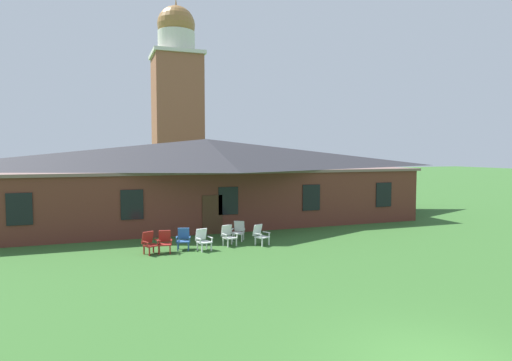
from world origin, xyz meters
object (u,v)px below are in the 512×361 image
Objects in this scene: lawn_chair_by_porch at (150,242)px; lawn_chair_near_door at (165,241)px; lawn_chair_right_end at (228,235)px; lawn_chair_left_end at (183,238)px; lawn_chair_middle at (203,239)px; lawn_chair_far_side at (239,230)px; lawn_chair_under_eave at (260,234)px.

lawn_chair_by_porch and lawn_chair_near_door have the same top height.
lawn_chair_by_porch is 1.00× the size of lawn_chair_right_end.
lawn_chair_left_end is 2.14m from lawn_chair_right_end.
lawn_chair_right_end is at bearing 7.41° from lawn_chair_by_porch.
lawn_chair_left_end is at bearing 13.99° from lawn_chair_by_porch.
lawn_chair_by_porch is 1.00× the size of lawn_chair_near_door.
lawn_chair_left_end is 1.00× the size of lawn_chair_middle.
lawn_chair_left_end and lawn_chair_far_side have the same top height.
lawn_chair_near_door is 1.00× the size of lawn_chair_right_end.
lawn_chair_left_end is at bearing -160.68° from lawn_chair_far_side.
lawn_chair_far_side is 1.47m from lawn_chair_under_eave.
lawn_chair_by_porch is at bearing -162.47° from lawn_chair_far_side.
lawn_chair_left_end is at bearing 21.40° from lawn_chair_near_door.
lawn_chair_under_eave is (0.66, -1.31, 0.00)m from lawn_chair_far_side.
lawn_chair_under_eave is at bearing 1.06° from lawn_chair_by_porch.
lawn_chair_far_side is at bearing 116.65° from lawn_chair_under_eave.
lawn_chair_under_eave is (2.80, 0.19, 0.00)m from lawn_chair_middle.
lawn_chair_far_side is (2.14, 1.50, 0.00)m from lawn_chair_middle.
lawn_chair_right_end is (3.66, 0.48, 0.00)m from lawn_chair_by_porch.
lawn_chair_left_end is 1.00× the size of lawn_chair_right_end.
lawn_chair_right_end is 1.00× the size of lawn_chair_under_eave.
lawn_chair_far_side is at bearing 19.81° from lawn_chair_near_door.
lawn_chair_near_door is at bearing -158.60° from lawn_chair_left_end.
lawn_chair_near_door is 3.05m from lawn_chair_right_end.
lawn_chair_near_door and lawn_chair_left_end have the same top height.
lawn_chair_near_door and lawn_chair_under_eave have the same top height.
lawn_chair_left_end is 3.11m from lawn_chair_far_side.
lawn_chair_right_end is 1.00× the size of lawn_chair_far_side.
lawn_chair_middle is (0.79, -0.47, 0.00)m from lawn_chair_left_end.
lawn_chair_under_eave is at bearing 0.80° from lawn_chair_near_door.
lawn_chair_left_end and lawn_chair_right_end have the same top height.
lawn_chair_right_end is 1.23m from lawn_chair_far_side.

